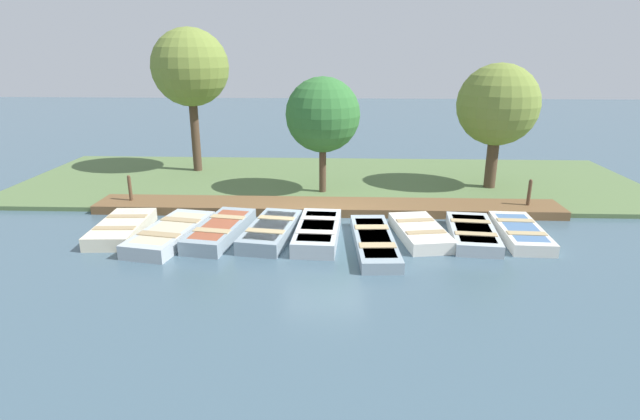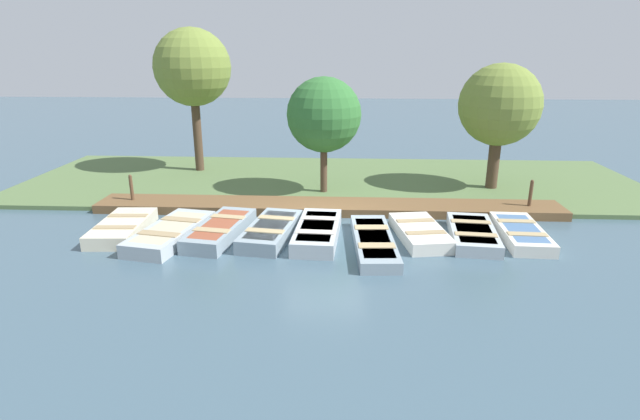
{
  "view_description": "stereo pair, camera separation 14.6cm",
  "coord_description": "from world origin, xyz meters",
  "views": [
    {
      "loc": [
        14.27,
        0.42,
        5.14
      ],
      "look_at": [
        0.51,
        -0.14,
        0.65
      ],
      "focal_mm": 28.0,
      "sensor_mm": 36.0,
      "label": 1
    },
    {
      "loc": [
        14.26,
        0.57,
        5.14
      ],
      "look_at": [
        0.51,
        -0.14,
        0.65
      ],
      "focal_mm": 28.0,
      "sensor_mm": 36.0,
      "label": 2
    }
  ],
  "objects": [
    {
      "name": "ground_plane",
      "position": [
        0.0,
        0.0,
        0.0
      ],
      "size": [
        80.0,
        80.0,
        0.0
      ],
      "primitive_type": "plane",
      "color": "#425B6B"
    },
    {
      "name": "shore_bank",
      "position": [
        -5.0,
        0.0,
        0.07
      ],
      "size": [
        8.0,
        24.0,
        0.15
      ],
      "color": "#567042",
      "rests_on": "ground_plane"
    },
    {
      "name": "dock_walkway",
      "position": [
        -1.42,
        0.0,
        0.14
      ],
      "size": [
        1.44,
        15.22,
        0.28
      ],
      "color": "brown",
      "rests_on": "ground_plane"
    },
    {
      "name": "rowboat_0",
      "position": [
        1.04,
        -5.84,
        0.2
      ],
      "size": [
        2.75,
        1.38,
        0.4
      ],
      "rotation": [
        0.0,
        0.0,
        0.06
      ],
      "color": "beige",
      "rests_on": "ground_plane"
    },
    {
      "name": "rowboat_1",
      "position": [
        1.41,
        -4.29,
        0.2
      ],
      "size": [
        3.34,
        1.81,
        0.41
      ],
      "rotation": [
        0.0,
        0.0,
        -0.19
      ],
      "color": "#B2BCC1",
      "rests_on": "ground_plane"
    },
    {
      "name": "rowboat_2",
      "position": [
        1.1,
        -2.96,
        0.21
      ],
      "size": [
        3.2,
        1.57,
        0.42
      ],
      "rotation": [
        0.0,
        0.0,
        -0.16
      ],
      "color": "#8C9EA8",
      "rests_on": "ground_plane"
    },
    {
      "name": "rowboat_3",
      "position": [
        1.09,
        -1.51,
        0.21
      ],
      "size": [
        3.07,
        1.57,
        0.41
      ],
      "rotation": [
        0.0,
        0.0,
        -0.15
      ],
      "color": "#8C9EA8",
      "rests_on": "ground_plane"
    },
    {
      "name": "rowboat_4",
      "position": [
        1.13,
        -0.18,
        0.22
      ],
      "size": [
        3.08,
        1.3,
        0.43
      ],
      "rotation": [
        0.0,
        0.0,
        -0.05
      ],
      "color": "#B2BCC1",
      "rests_on": "ground_plane"
    },
    {
      "name": "rowboat_5",
      "position": [
        1.66,
        1.37,
        0.16
      ],
      "size": [
        3.64,
        1.22,
        0.33
      ],
      "rotation": [
        0.0,
        0.0,
        0.06
      ],
      "color": "#8C9EA8",
      "rests_on": "ground_plane"
    },
    {
      "name": "rowboat_6",
      "position": [
        0.95,
        2.71,
        0.18
      ],
      "size": [
        2.77,
        1.58,
        0.37
      ],
      "rotation": [
        0.0,
        0.0,
        0.16
      ],
      "color": "silver",
      "rests_on": "ground_plane"
    },
    {
      "name": "rowboat_7",
      "position": [
        0.96,
        4.18,
        0.18
      ],
      "size": [
        2.89,
        1.48,
        0.36
      ],
      "rotation": [
        0.0,
        0.0,
        -0.1
      ],
      "color": "#B2BCC1",
      "rests_on": "ground_plane"
    },
    {
      "name": "rowboat_8",
      "position": [
        0.83,
        5.55,
        0.17
      ],
      "size": [
        2.88,
        1.23,
        0.36
      ],
      "rotation": [
        0.0,
        0.0,
        -0.04
      ],
      "color": "silver",
      "rests_on": "ground_plane"
    },
    {
      "name": "mooring_post_near",
      "position": [
        -1.44,
        -6.56,
        0.58
      ],
      "size": [
        0.11,
        0.11,
        1.14
      ],
      "color": "brown",
      "rests_on": "ground_plane"
    },
    {
      "name": "mooring_post_far",
      "position": [
        -1.44,
        6.53,
        0.58
      ],
      "size": [
        0.11,
        0.11,
        1.14
      ],
      "color": "brown",
      "rests_on": "ground_plane"
    },
    {
      "name": "park_tree_far_left",
      "position": [
        -6.34,
        -5.66,
        4.35
      ],
      "size": [
        3.1,
        3.1,
        5.94
      ],
      "color": "#4C3828",
      "rests_on": "ground_plane"
    },
    {
      "name": "park_tree_left",
      "position": [
        -3.24,
        -0.2,
        2.9
      ],
      "size": [
        2.61,
        2.61,
        4.22
      ],
      "color": "#4C3828",
      "rests_on": "ground_plane"
    },
    {
      "name": "park_tree_center",
      "position": [
        -4.11,
        6.05,
        3.17
      ],
      "size": [
        2.91,
        2.91,
        4.66
      ],
      "color": "#4C3828",
      "rests_on": "ground_plane"
    }
  ]
}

